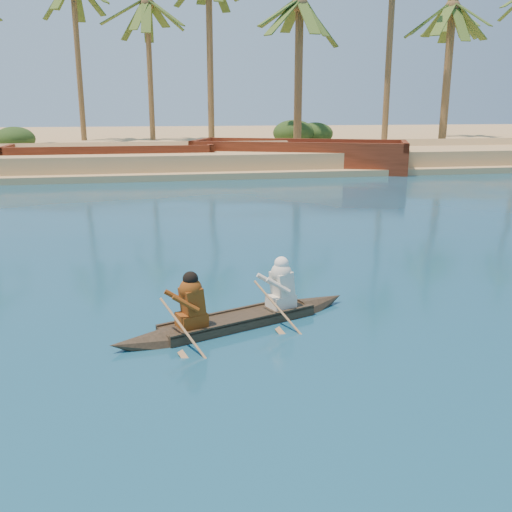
{
  "coord_description": "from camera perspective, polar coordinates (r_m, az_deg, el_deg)",
  "views": [
    {
      "loc": [
        6.44,
        -9.47,
        3.97
      ],
      "look_at": [
        8.53,
        1.44,
        1.05
      ],
      "focal_mm": 40.0,
      "sensor_mm": 36.0,
      "label": 1
    }
  ],
  "objects": [
    {
      "name": "palm_grove",
      "position": [
        45.11,
        -20.16,
        19.0
      ],
      "size": [
        110.0,
        14.0,
        16.0
      ],
      "primitive_type": null,
      "color": "#325A20",
      "rests_on": "ground"
    },
    {
      "name": "barge_mid",
      "position": [
        36.67,
        -14.21,
        9.19
      ],
      "size": [
        12.27,
        4.1,
        2.04
      ],
      "rotation": [
        0.0,
        0.0,
        -0.0
      ],
      "color": "maroon",
      "rests_on": "ground"
    },
    {
      "name": "barge_right",
      "position": [
        37.07,
        4.34,
        9.75
      ],
      "size": [
        14.03,
        9.2,
        2.22
      ],
      "rotation": [
        0.0,
        0.0,
        -0.39
      ],
      "color": "maroon",
      "rests_on": "ground"
    },
    {
      "name": "sandy_embankment",
      "position": [
        56.83,
        -17.65,
        10.58
      ],
      "size": [
        150.0,
        51.0,
        1.5
      ],
      "color": "tan",
      "rests_on": "ground"
    },
    {
      "name": "canoe",
      "position": [
        10.67,
        -1.77,
        -5.59
      ],
      "size": [
        4.86,
        2.39,
        1.37
      ],
      "rotation": [
        0.0,
        0.0,
        0.37
      ],
      "color": "#403123",
      "rests_on": "ground"
    },
    {
      "name": "shrub_cluster",
      "position": [
        41.56,
        -20.06,
        10.03
      ],
      "size": [
        100.0,
        6.0,
        2.4
      ],
      "primitive_type": null,
      "color": "#193312",
      "rests_on": "ground"
    }
  ]
}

